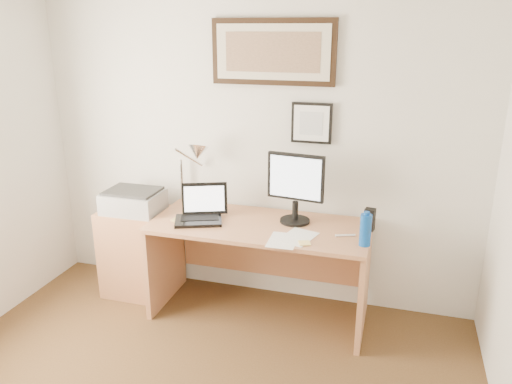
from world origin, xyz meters
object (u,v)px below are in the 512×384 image
at_px(printer, 133,201).
at_px(book, 181,215).
at_px(laptop, 201,212).
at_px(water_bottle, 365,230).
at_px(side_cabinet, 136,251).
at_px(lcd_monitor, 296,185).
at_px(desk, 262,249).

bearing_deg(printer, book, -5.26).
bearing_deg(laptop, water_bottle, -5.80).
distance_m(side_cabinet, lcd_monitor, 1.48).
xyz_separation_m(side_cabinet, water_bottle, (1.84, -0.21, 0.49)).
xyz_separation_m(side_cabinet, desk, (1.07, 0.04, 0.15)).
bearing_deg(side_cabinet, printer, -41.28).
relative_size(side_cabinet, laptop, 1.80).
distance_m(laptop, lcd_monitor, 0.74).
xyz_separation_m(desk, laptop, (-0.44, -0.13, 0.29)).
bearing_deg(side_cabinet, water_bottle, -6.65).
distance_m(desk, lcd_monitor, 0.58).
bearing_deg(desk, printer, -176.71).
relative_size(water_bottle, lcd_monitor, 0.42).
height_order(water_bottle, book, water_bottle).
bearing_deg(water_bottle, laptop, 174.20).
distance_m(book, lcd_monitor, 0.91).
relative_size(book, printer, 0.64).
bearing_deg(water_bottle, desk, 162.02).
relative_size(laptop, lcd_monitor, 0.78).
bearing_deg(printer, side_cabinet, 138.72).
height_order(side_cabinet, lcd_monitor, lcd_monitor).
xyz_separation_m(lcd_monitor, printer, (-1.28, -0.08, -0.22)).
bearing_deg(side_cabinet, desk, 1.89).
relative_size(water_bottle, book, 0.77).
xyz_separation_m(water_bottle, desk, (-0.77, 0.25, -0.34)).
xyz_separation_m(side_cabinet, lcd_monitor, (1.31, 0.05, 0.68)).
distance_m(side_cabinet, laptop, 0.77).
xyz_separation_m(book, laptop, (0.17, -0.03, 0.05)).
distance_m(desk, printer, 1.09).
distance_m(laptop, printer, 0.60).
height_order(water_bottle, printer, water_bottle).
height_order(book, printer, printer).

